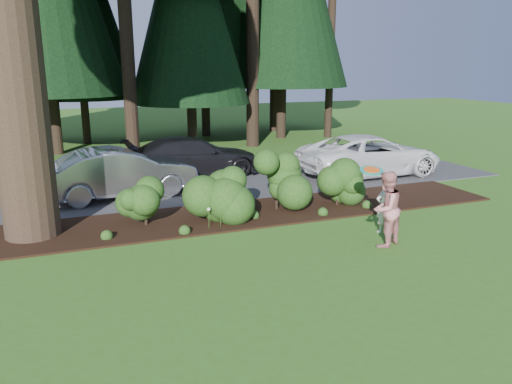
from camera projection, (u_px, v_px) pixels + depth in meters
ground at (269, 261)px, 10.30m from camera, size 80.00×80.00×0.00m
mulch_bed at (222, 216)px, 13.22m from camera, size 16.00×2.50×0.05m
driveway at (185, 182)px, 17.06m from camera, size 22.00×6.00×0.03m
shrub_row at (251, 186)px, 13.20m from camera, size 6.53×1.60×1.61m
lily_cluster at (220, 209)px, 12.23m from camera, size 0.69×0.09×0.57m
car_silver_wagon at (121, 173)px, 14.98m from camera, size 4.70×2.17×1.49m
car_white_suv at (370, 155)px, 17.98m from camera, size 5.35×2.60×1.47m
car_dark_suv at (193, 157)px, 17.84m from camera, size 4.92×2.16×1.41m
child at (385, 206)px, 11.90m from camera, size 0.48×0.32×1.31m
adult at (386, 209)px, 10.98m from camera, size 1.02×0.93×1.70m
frisbee at (372, 170)px, 11.34m from camera, size 0.54×0.53×0.16m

